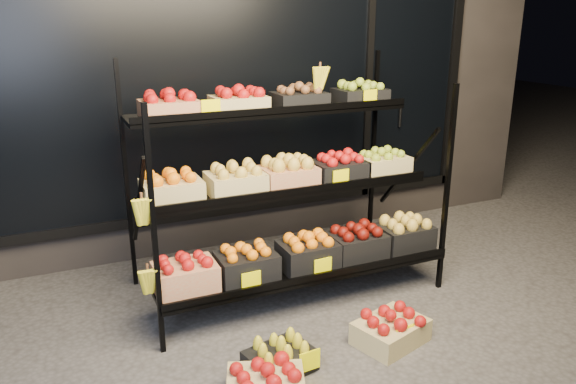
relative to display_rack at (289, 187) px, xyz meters
name	(u,v)px	position (x,y,z in m)	size (l,w,h in m)	color
ground	(328,329)	(0.01, -0.60, -0.79)	(24.00, 24.00, 0.00)	#514F4C
building	(205,35)	(0.01, 1.99, 0.96)	(6.00, 2.08, 3.50)	#2D2826
display_rack	(289,187)	(0.00, 0.00, 0.00)	(2.18, 1.02, 1.70)	black
tag_floor_a	(310,367)	(-0.32, -1.00, -0.73)	(0.13, 0.01, 0.12)	#F5EC00
tag_floor_b	(404,341)	(0.32, -1.00, -0.73)	(0.13, 0.01, 0.12)	#F5EC00
floor_crate_left	(266,384)	(-0.61, -1.08, -0.69)	(0.48, 0.42, 0.20)	tan
floor_crate_midleft	(280,357)	(-0.45, -0.88, -0.70)	(0.42, 0.35, 0.19)	black
floor_crate_midright	(391,328)	(0.29, -0.89, -0.69)	(0.49, 0.42, 0.21)	tan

